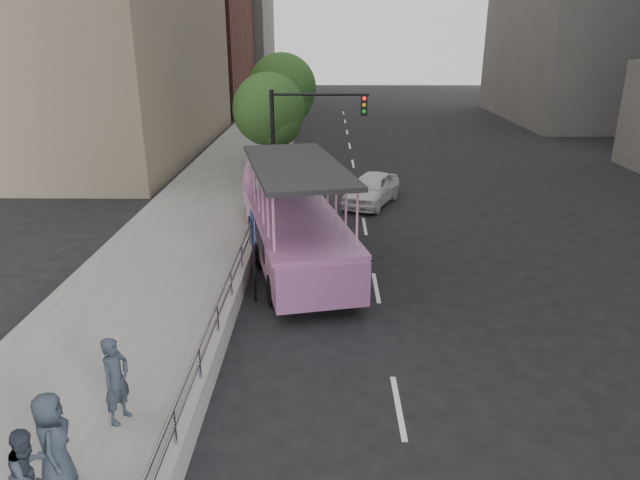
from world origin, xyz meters
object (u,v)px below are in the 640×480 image
(duck_boat, at_px, (290,217))
(pedestrian_near, at_px, (116,380))
(pedestrian_mid, at_px, (30,472))
(parking_sign, at_px, (253,246))
(pedestrian_far, at_px, (53,442))
(traffic_signal, at_px, (300,130))
(street_tree_near, at_px, (271,112))
(street_tree_far, at_px, (284,91))
(car, at_px, (372,189))

(duck_boat, distance_m, pedestrian_near, 10.23)
(pedestrian_mid, xyz_separation_m, parking_sign, (2.42, 8.18, 0.64))
(pedestrian_far, relative_size, traffic_signal, 0.34)
(street_tree_near, bearing_deg, parking_sign, -86.93)
(pedestrian_near, xyz_separation_m, street_tree_far, (1.39, 24.82, 3.12))
(car, bearing_deg, street_tree_far, 141.54)
(pedestrian_mid, height_order, street_tree_far, street_tree_far)
(pedestrian_mid, bearing_deg, traffic_signal, 1.47)
(pedestrian_far, distance_m, traffic_signal, 17.59)
(street_tree_far, bearing_deg, car, -61.90)
(pedestrian_near, distance_m, street_tree_near, 19.04)
(car, height_order, pedestrian_near, pedestrian_near)
(duck_boat, xyz_separation_m, car, (3.33, 6.32, -0.60))
(duck_boat, height_order, pedestrian_near, duck_boat)
(car, distance_m, street_tree_far, 10.41)
(pedestrian_near, relative_size, pedestrian_far, 1.00)
(traffic_signal, bearing_deg, parking_sign, -95.44)
(pedestrian_near, height_order, parking_sign, parking_sign)
(parking_sign, bearing_deg, traffic_signal, 84.56)
(pedestrian_near, distance_m, parking_sign, 6.21)
(pedestrian_far, height_order, street_tree_near, street_tree_near)
(pedestrian_far, distance_m, street_tree_far, 26.81)
(car, relative_size, traffic_signal, 0.81)
(parking_sign, xyz_separation_m, traffic_signal, (0.90, 9.50, 1.79))
(car, bearing_deg, pedestrian_mid, -85.99)
(pedestrian_near, xyz_separation_m, traffic_signal, (2.79, 15.39, 2.31))
(duck_boat, xyz_separation_m, traffic_signal, (0.12, 5.51, 2.18))
(duck_boat, height_order, pedestrian_far, duck_boat)
(street_tree_near, bearing_deg, traffic_signal, -65.02)
(duck_boat, xyz_separation_m, street_tree_far, (-1.28, 14.94, 2.99))
(parking_sign, relative_size, street_tree_far, 0.42)
(duck_boat, relative_size, car, 2.61)
(parking_sign, xyz_separation_m, street_tree_near, (-0.69, 12.93, 2.11))
(pedestrian_far, bearing_deg, traffic_signal, -27.08)
(traffic_signal, bearing_deg, street_tree_near, 114.98)
(street_tree_near, bearing_deg, pedestrian_far, -94.42)
(pedestrian_mid, distance_m, street_tree_near, 21.36)
(pedestrian_mid, bearing_deg, duck_boat, -2.62)
(parking_sign, bearing_deg, pedestrian_far, -106.63)
(parking_sign, height_order, street_tree_far, street_tree_far)
(pedestrian_mid, relative_size, street_tree_near, 0.27)
(parking_sign, relative_size, street_tree_near, 0.48)
(pedestrian_mid, bearing_deg, pedestrian_near, -0.97)
(street_tree_near, distance_m, street_tree_far, 6.02)
(car, relative_size, pedestrian_mid, 2.73)
(traffic_signal, height_order, street_tree_near, street_tree_near)
(pedestrian_far, relative_size, parking_sign, 0.65)
(traffic_signal, xyz_separation_m, street_tree_near, (-1.60, 3.43, 0.32))
(pedestrian_near, height_order, street_tree_far, street_tree_far)
(car, height_order, traffic_signal, traffic_signal)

